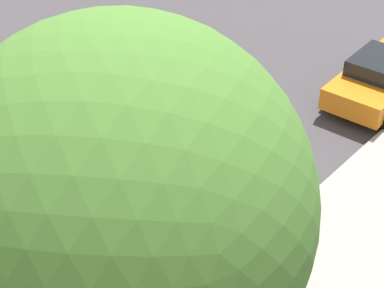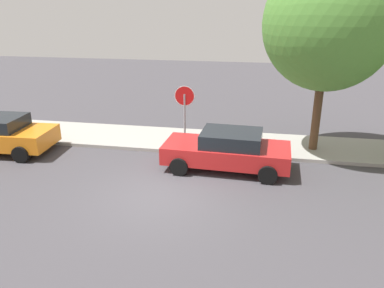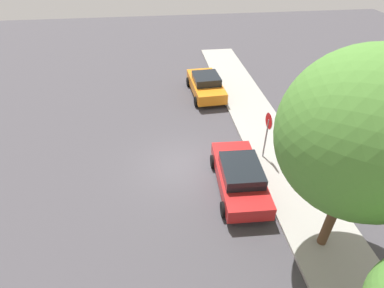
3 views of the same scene
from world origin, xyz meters
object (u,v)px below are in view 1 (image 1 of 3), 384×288
at_px(street_tree_near_corner, 125,207).
at_px(parked_car_orange, 381,77).
at_px(parked_car_red, 180,232).
at_px(stop_sign, 302,187).

bearing_deg(street_tree_near_corner, parked_car_orange, -170.43).
bearing_deg(parked_car_red, parked_car_orange, 179.70).
xyz_separation_m(parked_car_red, parked_car_orange, (-9.21, 0.05, 0.01)).
height_order(parked_car_orange, street_tree_near_corner, street_tree_near_corner).
height_order(stop_sign, street_tree_near_corner, street_tree_near_corner).
relative_size(parked_car_red, street_tree_near_corner, 0.61).
bearing_deg(stop_sign, parked_car_red, -42.39).
bearing_deg(parked_car_orange, parked_car_red, -0.30).
xyz_separation_m(parked_car_red, street_tree_near_corner, (3.27, 2.15, 4.21)).
bearing_deg(parked_car_red, street_tree_near_corner, 33.34).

